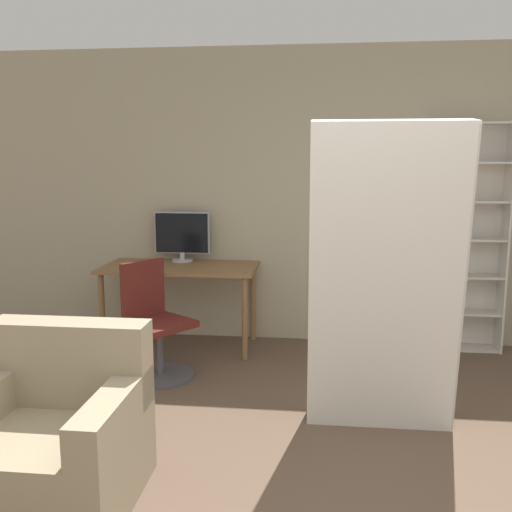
# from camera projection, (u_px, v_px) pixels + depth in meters

# --- Properties ---
(wall_back) EXTENTS (8.00, 0.06, 2.70)m
(wall_back) POSITION_uv_depth(u_px,v_px,m) (323.00, 197.00, 5.25)
(wall_back) COLOR tan
(wall_back) RESTS_ON ground
(desk) EXTENTS (1.38, 0.70, 0.75)m
(desk) POSITION_uv_depth(u_px,v_px,m) (180.00, 276.00, 5.13)
(desk) COLOR brown
(desk) RESTS_ON ground
(monitor) EXTENTS (0.52, 0.19, 0.46)m
(monitor) POSITION_uv_depth(u_px,v_px,m) (182.00, 235.00, 5.31)
(monitor) COLOR #B7B7BC
(monitor) RESTS_ON desk
(office_chair) EXTENTS (0.62, 0.62, 0.91)m
(office_chair) POSITION_uv_depth(u_px,v_px,m) (155.00, 331.00, 4.47)
(office_chair) COLOR #4C4C51
(office_chair) RESTS_ON ground
(bookshelf) EXTENTS (0.73, 0.25, 2.01)m
(bookshelf) POSITION_uv_depth(u_px,v_px,m) (451.00, 242.00, 5.06)
(bookshelf) COLOR beige
(bookshelf) RESTS_ON ground
(mattress_near) EXTENTS (0.92, 0.43, 1.92)m
(mattress_near) POSITION_uv_depth(u_px,v_px,m) (385.00, 281.00, 3.47)
(mattress_near) COLOR silver
(mattress_near) RESTS_ON ground
(armchair) EXTENTS (0.85, 0.80, 0.85)m
(armchair) POSITION_uv_depth(u_px,v_px,m) (53.00, 437.00, 2.85)
(armchair) COLOR gray
(armchair) RESTS_ON ground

